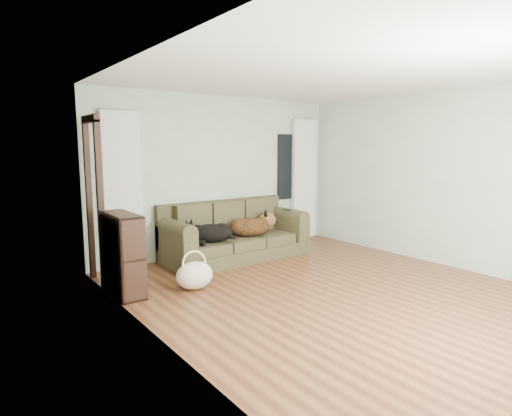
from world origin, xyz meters
TOP-DOWN VIEW (x-y plane):
  - floor at (0.00, 0.00)m, footprint 5.00×5.00m
  - ceiling at (0.00, 0.00)m, footprint 5.00×5.00m
  - wall_back at (0.00, 2.50)m, footprint 4.50×0.04m
  - wall_left at (-2.25, 0.00)m, footprint 0.04×5.00m
  - wall_right at (2.25, 0.00)m, footprint 0.04×5.00m
  - curtain_left at (-1.70, 2.42)m, footprint 0.55×0.08m
  - curtain_right at (1.80, 2.42)m, footprint 0.55×0.08m
  - window_pane at (1.45, 2.47)m, footprint 0.50×0.03m
  - door_casing at (-2.20, 2.05)m, footprint 0.07×0.60m
  - sofa at (-0.06, 1.97)m, footprint 2.33×1.01m
  - dog_black_lab at (-0.60, 1.90)m, footprint 0.80×0.75m
  - dog_shepherd at (0.21, 1.92)m, footprint 0.84×0.71m
  - tv_remote at (0.86, 1.80)m, footprint 0.07×0.18m
  - tote_bag at (-1.31, 1.03)m, footprint 0.59×0.53m
  - bookshelf at (-2.09, 1.39)m, footprint 0.30×0.79m

SIDE VIEW (x-z plane):
  - floor at x=0.00m, z-range 0.00..0.00m
  - tote_bag at x=-1.31m, z-range -0.01..0.33m
  - sofa at x=-0.06m, z-range -0.03..0.93m
  - dog_black_lab at x=-0.60m, z-range 0.34..0.62m
  - dog_shepherd at x=0.21m, z-range 0.33..0.65m
  - bookshelf at x=-2.09m, z-range 0.01..0.99m
  - tv_remote at x=0.86m, z-range 0.72..0.74m
  - door_casing at x=-2.20m, z-range 0.00..2.10m
  - curtain_left at x=-1.70m, z-range 0.02..2.27m
  - curtain_right at x=1.80m, z-range 0.02..2.27m
  - wall_back at x=0.00m, z-range 0.00..2.60m
  - wall_left at x=-2.25m, z-range 0.00..2.60m
  - wall_right at x=2.25m, z-range 0.00..2.60m
  - window_pane at x=1.45m, z-range 0.80..2.00m
  - ceiling at x=0.00m, z-range 2.60..2.60m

